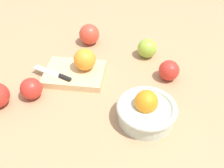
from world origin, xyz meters
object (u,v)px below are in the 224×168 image
object	(u,v)px
orange_on_board	(85,59)
apple_front_left_2	(147,48)
apple_front_right	(89,34)
apple_front_left	(169,70)
bowl	(146,110)
apple_back_right_2	(31,89)
knife	(57,75)
cutting_board	(75,74)

from	to	relation	value
orange_on_board	apple_front_left_2	world-z (taller)	orange_on_board
apple_front_right	apple_front_left_2	bearing A→B (deg)	170.32
apple_front_left	apple_front_right	bearing A→B (deg)	-25.50
bowl	apple_front_right	xyz separation A→B (m)	(0.28, -0.36, 0.00)
bowl	orange_on_board	world-z (taller)	orange_on_board
apple_front_right	apple_back_right_2	world-z (taller)	apple_front_right
apple_front_right	bowl	bearing A→B (deg)	127.83
bowl	knife	world-z (taller)	bowl
orange_on_board	knife	distance (m)	0.11
orange_on_board	knife	xyz separation A→B (m)	(0.08, 0.06, -0.03)
cutting_board	knife	world-z (taller)	knife
orange_on_board	apple_front_left	bearing A→B (deg)	-172.12
apple_front_left	apple_back_right_2	distance (m)	0.45
cutting_board	apple_front_left_2	distance (m)	0.29
orange_on_board	cutting_board	bearing A→B (deg)	34.84
cutting_board	apple_front_right	distance (m)	0.22
knife	orange_on_board	bearing A→B (deg)	-142.80
knife	apple_front_left	world-z (taller)	apple_front_left
cutting_board	orange_on_board	distance (m)	0.06
cutting_board	apple_front_right	world-z (taller)	apple_front_right
apple_front_left	cutting_board	bearing A→B (deg)	11.13
bowl	orange_on_board	xyz separation A→B (m)	(0.23, -0.16, 0.03)
bowl	cutting_board	distance (m)	0.30
apple_back_right_2	bowl	bearing A→B (deg)	178.20
cutting_board	apple_back_right_2	size ratio (longest dim) A/B	2.94
bowl	apple_front_left_2	distance (m)	0.32
apple_front_left	apple_back_right_2	world-z (taller)	apple_front_left
knife	apple_back_right_2	distance (m)	0.10
bowl	apple_front_left	bearing A→B (deg)	-104.34
bowl	apple_front_left_2	bearing A→B (deg)	-83.17
bowl	cutting_board	world-z (taller)	bowl
apple_front_right	cutting_board	bearing A→B (deg)	93.03
cutting_board	apple_front_left_2	xyz separation A→B (m)	(-0.23, -0.18, 0.02)
bowl	knife	size ratio (longest dim) A/B	1.12
knife	apple_front_left_2	world-z (taller)	apple_front_left_2
cutting_board	apple_back_right_2	xyz separation A→B (m)	(0.10, 0.13, 0.02)
apple_front_right	apple_back_right_2	bearing A→B (deg)	76.39
apple_back_right_2	knife	bearing A→B (deg)	-118.61
orange_on_board	apple_front_right	distance (m)	0.20
knife	apple_front_right	bearing A→B (deg)	-97.77
knife	apple_front_left_2	distance (m)	0.35
apple_front_left	apple_front_left_2	size ratio (longest dim) A/B	0.96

